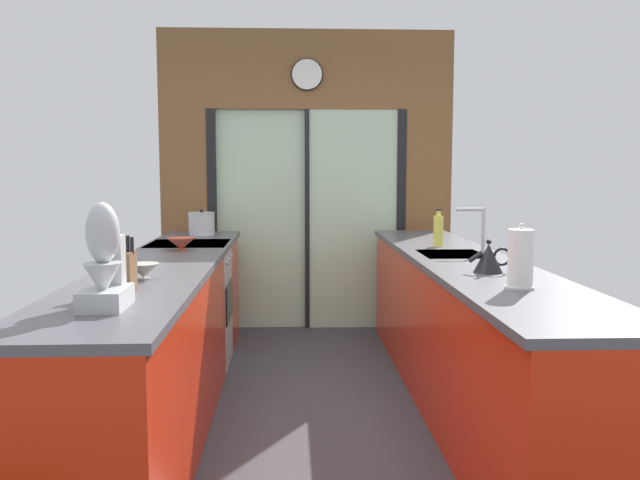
% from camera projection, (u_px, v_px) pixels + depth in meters
% --- Properties ---
extents(ground_plane, '(5.04, 7.60, 0.02)m').
position_uv_depth(ground_plane, '(315.00, 393.00, 4.41)').
color(ground_plane, '#38383D').
extents(back_wall_unit, '(2.64, 0.12, 2.70)m').
position_uv_depth(back_wall_unit, '(307.00, 162.00, 6.03)').
color(back_wall_unit, brown).
rests_on(back_wall_unit, ground_plane).
extents(left_counter_run, '(0.62, 3.80, 0.92)m').
position_uv_depth(left_counter_run, '(161.00, 343.00, 3.85)').
color(left_counter_run, red).
rests_on(left_counter_run, ground_plane).
extents(right_counter_run, '(0.62, 3.80, 0.92)m').
position_uv_depth(right_counter_run, '(464.00, 332.00, 4.10)').
color(right_counter_run, red).
rests_on(right_counter_run, ground_plane).
extents(sink_faucet, '(0.19, 0.02, 0.30)m').
position_uv_depth(sink_faucet, '(479.00, 224.00, 4.28)').
color(sink_faucet, '#B7BABC').
rests_on(sink_faucet, right_counter_run).
extents(oven_range, '(0.60, 0.60, 0.92)m').
position_uv_depth(oven_range, '(190.00, 305.00, 4.96)').
color(oven_range, '#B7BABC').
rests_on(oven_range, ground_plane).
extents(mixing_bowl_near, '(0.16, 0.16, 0.08)m').
position_uv_depth(mixing_bowl_near, '(144.00, 271.00, 3.31)').
color(mixing_bowl_near, gray).
rests_on(mixing_bowl_near, left_counter_run).
extents(mixing_bowl_far, '(0.19, 0.19, 0.09)m').
position_uv_depth(mixing_bowl_far, '(181.00, 244.00, 4.46)').
color(mixing_bowl_far, '#BC4C38').
rests_on(mixing_bowl_far, left_counter_run).
extents(knife_block, '(0.09, 0.14, 0.26)m').
position_uv_depth(knife_block, '(125.00, 272.00, 2.92)').
color(knife_block, brown).
rests_on(knife_block, left_counter_run).
extents(stand_mixer, '(0.17, 0.27, 0.42)m').
position_uv_depth(stand_mixer, '(105.00, 268.00, 2.61)').
color(stand_mixer, '#B7BABC').
rests_on(stand_mixer, left_counter_run).
extents(stock_pot, '(0.22, 0.22, 0.22)m').
position_uv_depth(stock_pot, '(202.00, 224.00, 5.50)').
color(stock_pot, '#B7BABC').
rests_on(stock_pot, left_counter_run).
extents(kettle, '(0.23, 0.16, 0.18)m').
position_uv_depth(kettle, '(489.00, 258.00, 3.52)').
color(kettle, black).
rests_on(kettle, right_counter_run).
extents(soap_bottle, '(0.07, 0.07, 0.27)m').
position_uv_depth(soap_bottle, '(438.00, 230.00, 4.70)').
color(soap_bottle, '#D1CC4C').
rests_on(soap_bottle, right_counter_run).
extents(paper_towel_roll, '(0.13, 0.13, 0.30)m').
position_uv_depth(paper_towel_roll, '(520.00, 259.00, 3.03)').
color(paper_towel_roll, '#B7BABC').
rests_on(paper_towel_roll, right_counter_run).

